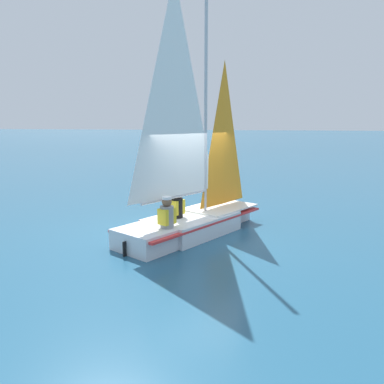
{
  "coord_description": "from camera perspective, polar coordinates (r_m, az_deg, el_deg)",
  "views": [
    {
      "loc": [
        -2.11,
        8.84,
        2.76
      ],
      "look_at": [
        0.0,
        0.0,
        1.07
      ],
      "focal_mm": 35.0,
      "sensor_mm": 36.0,
      "label": 1
    }
  ],
  "objects": [
    {
      "name": "sailboat_main",
      "position": [
        9.25,
        -0.15,
        -0.99
      ],
      "size": [
        3.13,
        4.3,
        6.04
      ],
      "rotation": [
        0.0,
        0.0,
        4.24
      ],
      "color": "silver",
      "rests_on": "ground_plane"
    },
    {
      "name": "sailor_helm",
      "position": [
        9.16,
        -2.34,
        -2.89
      ],
      "size": [
        0.4,
        0.42,
        1.16
      ],
      "rotation": [
        0.0,
        0.0,
        4.24
      ],
      "color": "black",
      "rests_on": "ground_plane"
    },
    {
      "name": "sailor_crew",
      "position": [
        8.29,
        -3.83,
        -4.34
      ],
      "size": [
        0.4,
        0.42,
        1.16
      ],
      "rotation": [
        0.0,
        0.0,
        4.24
      ],
      "color": "black",
      "rests_on": "ground_plane"
    },
    {
      "name": "ground_plane",
      "position": [
        9.5,
        0.0,
        -6.33
      ],
      "size": [
        260.0,
        260.0,
        0.0
      ],
      "primitive_type": "plane",
      "color": "#235675"
    }
  ]
}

